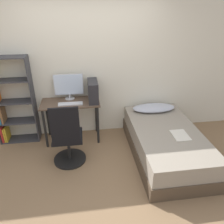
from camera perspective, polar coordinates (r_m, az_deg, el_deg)
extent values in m
plane|color=#846647|center=(3.34, -3.94, -18.09)|extent=(14.00, 14.00, 0.00)
cube|color=silver|center=(4.02, -6.20, 10.79)|extent=(8.00, 0.05, 2.50)
cube|color=brown|center=(3.93, -10.83, 2.44)|extent=(1.03, 0.50, 0.02)
cylinder|color=black|center=(3.99, -17.09, -4.26)|extent=(0.04, 0.04, 0.75)
cylinder|color=black|center=(3.93, -3.68, -3.46)|extent=(0.04, 0.04, 0.75)
cylinder|color=black|center=(4.33, -16.41, -1.49)|extent=(0.04, 0.04, 0.75)
cylinder|color=black|center=(4.28, -4.12, -0.73)|extent=(0.04, 0.04, 0.75)
cube|color=#38383D|center=(4.11, -19.76, 2.83)|extent=(0.02, 0.28, 1.57)
cube|color=#38383D|center=(4.55, -22.43, -6.44)|extent=(0.66, 0.28, 0.02)
cube|color=#38383D|center=(4.36, -23.32, -2.16)|extent=(0.66, 0.28, 0.02)
cube|color=#38383D|center=(4.20, -24.28, 2.48)|extent=(0.66, 0.28, 0.02)
cube|color=#38383D|center=(4.07, -25.31, 7.45)|extent=(0.66, 0.28, 0.02)
cube|color=#38383D|center=(3.97, -26.44, 12.71)|extent=(0.66, 0.28, 0.02)
cube|color=red|center=(4.56, -26.46, -4.84)|extent=(0.04, 0.23, 0.31)
cube|color=gold|center=(4.56, -25.97, -4.99)|extent=(0.02, 0.23, 0.27)
cube|color=gold|center=(4.54, -25.63, -4.84)|extent=(0.02, 0.23, 0.30)
cube|color=#2870B7|center=(4.37, -27.19, -0.32)|extent=(0.04, 0.23, 0.34)
cube|color=brown|center=(4.36, -26.63, -0.32)|extent=(0.03, 0.23, 0.33)
cylinder|color=black|center=(3.79, -10.88, -11.89)|extent=(0.53, 0.53, 0.03)
cylinder|color=black|center=(3.66, -11.18, -9.22)|extent=(0.05, 0.05, 0.41)
cube|color=black|center=(3.53, -11.51, -6.29)|extent=(0.46, 0.46, 0.04)
cube|color=black|center=(3.19, -12.18, -3.65)|extent=(0.41, 0.04, 0.59)
cube|color=#4C3D2D|center=(3.87, 13.44, -9.38)|extent=(1.06, 1.92, 0.22)
cube|color=gray|center=(3.73, 13.84, -6.29)|extent=(1.03, 1.89, 0.27)
ellipsoid|color=#B2B7C6|center=(4.21, 10.83, 1.08)|extent=(0.81, 0.36, 0.11)
cube|color=silver|center=(3.57, 17.40, -5.80)|extent=(0.24, 0.32, 0.01)
cylinder|color=#B7B7BC|center=(4.07, -10.93, 3.52)|extent=(0.17, 0.17, 0.01)
cylinder|color=#B7B7BC|center=(4.05, -10.99, 4.11)|extent=(0.04, 0.04, 0.08)
cube|color=#B7B7BC|center=(3.97, -11.26, 7.05)|extent=(0.52, 0.01, 0.38)
cube|color=silver|center=(3.97, -11.27, 7.01)|extent=(0.50, 0.01, 0.36)
cube|color=silver|center=(3.83, -10.80, 2.10)|extent=(0.42, 0.12, 0.02)
cube|color=#232328|center=(3.87, -5.01, 5.50)|extent=(0.17, 0.44, 0.36)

